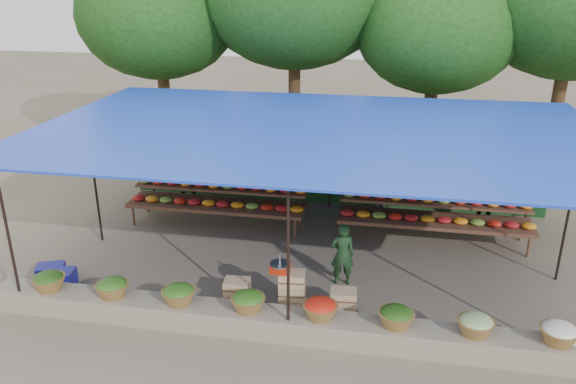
% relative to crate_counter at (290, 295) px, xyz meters
% --- Properties ---
extents(ground, '(60.00, 60.00, 0.00)m').
position_rel_crate_counter_xyz_m(ground, '(0.12, 2.03, -0.31)').
color(ground, brown).
rests_on(ground, ground).
extents(stone_curb, '(10.60, 0.55, 0.40)m').
position_rel_crate_counter_xyz_m(stone_curb, '(0.12, -0.72, -0.11)').
color(stone_curb, gray).
rests_on(stone_curb, ground).
extents(stall_canopy, '(10.80, 6.60, 2.82)m').
position_rel_crate_counter_xyz_m(stall_canopy, '(0.12, 2.09, 2.37)').
color(stall_canopy, black).
rests_on(stall_canopy, ground).
extents(produce_baskets, '(8.98, 0.58, 0.34)m').
position_rel_crate_counter_xyz_m(produce_baskets, '(0.02, -0.72, 0.25)').
color(produce_baskets, brown).
rests_on(produce_baskets, stone_curb).
extents(netting_backdrop, '(10.60, 0.06, 2.50)m').
position_rel_crate_counter_xyz_m(netting_backdrop, '(0.12, 5.18, 0.94)').
color(netting_backdrop, '#1C4E24').
rests_on(netting_backdrop, ground).
extents(tree_row, '(16.51, 5.50, 7.12)m').
position_rel_crate_counter_xyz_m(tree_row, '(0.62, 8.12, 4.39)').
color(tree_row, '#321C12').
rests_on(tree_row, ground).
extents(fruit_table_left, '(4.21, 0.95, 0.93)m').
position_rel_crate_counter_xyz_m(fruit_table_left, '(-2.37, 3.38, 0.30)').
color(fruit_table_left, '#543121').
rests_on(fruit_table_left, ground).
extents(fruit_table_right, '(4.21, 0.95, 0.93)m').
position_rel_crate_counter_xyz_m(fruit_table_right, '(2.63, 3.38, 0.30)').
color(fruit_table_right, '#543121').
rests_on(fruit_table_right, ground).
extents(crate_counter, '(2.38, 0.38, 0.77)m').
position_rel_crate_counter_xyz_m(crate_counter, '(0.00, 0.00, 0.00)').
color(crate_counter, tan).
rests_on(crate_counter, ground).
extents(weighing_scale, '(0.35, 0.35, 0.37)m').
position_rel_crate_counter_xyz_m(weighing_scale, '(-0.19, -0.00, 0.55)').
color(weighing_scale, red).
rests_on(weighing_scale, crate_counter).
extents(vendor_seated, '(0.49, 0.36, 1.25)m').
position_rel_crate_counter_xyz_m(vendor_seated, '(0.80, 1.12, 0.31)').
color(vendor_seated, '#1A3B1D').
rests_on(vendor_seated, ground).
extents(customer_left, '(0.75, 0.58, 1.54)m').
position_rel_crate_counter_xyz_m(customer_left, '(-3.50, 4.52, 0.46)').
color(customer_left, slate).
rests_on(customer_left, ground).
extents(customer_mid, '(1.19, 1.11, 1.62)m').
position_rel_crate_counter_xyz_m(customer_mid, '(1.43, 4.60, 0.50)').
color(customer_mid, slate).
rests_on(customer_mid, ground).
extents(customer_right, '(0.95, 0.53, 1.54)m').
position_rel_crate_counter_xyz_m(customer_right, '(3.82, 4.36, 0.46)').
color(customer_right, slate).
rests_on(customer_right, ground).
extents(blue_crate_front, '(0.60, 0.52, 0.30)m').
position_rel_crate_counter_xyz_m(blue_crate_front, '(-4.81, 0.24, -0.16)').
color(blue_crate_front, navy).
rests_on(blue_crate_front, ground).
extents(blue_crate_back, '(0.62, 0.49, 0.34)m').
position_rel_crate_counter_xyz_m(blue_crate_back, '(-4.49, 0.01, -0.14)').
color(blue_crate_back, navy).
rests_on(blue_crate_back, ground).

